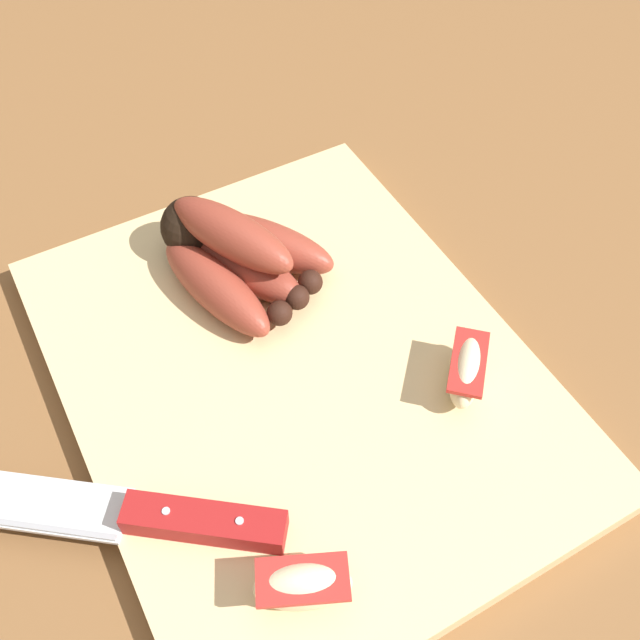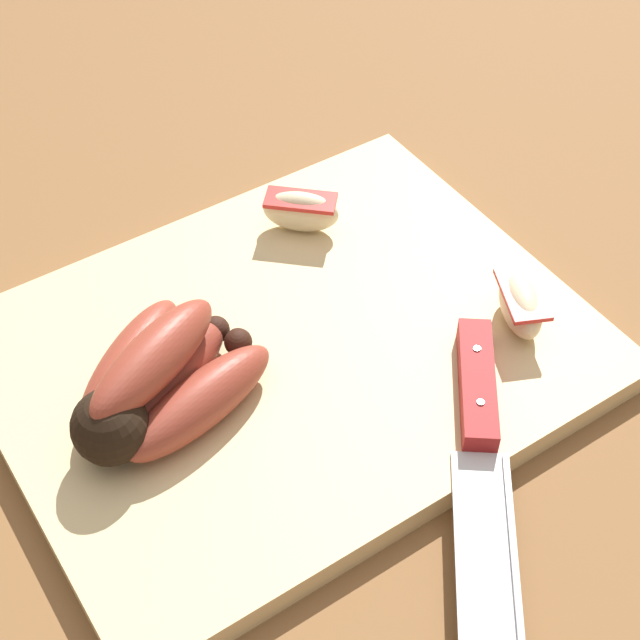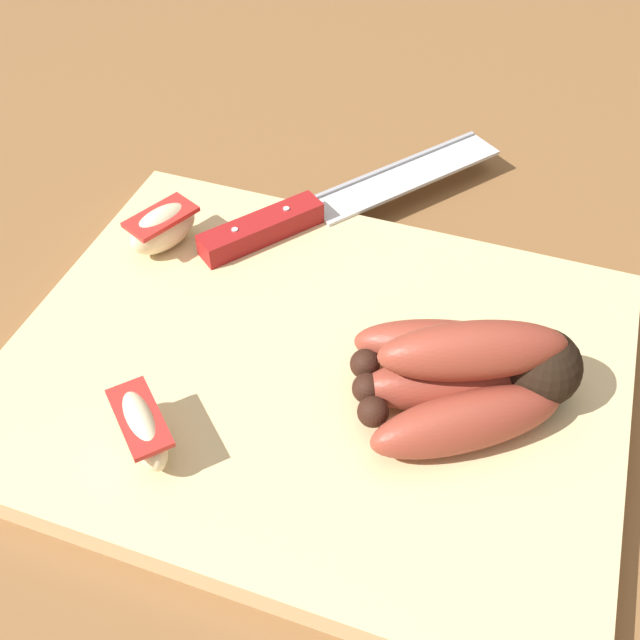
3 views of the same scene
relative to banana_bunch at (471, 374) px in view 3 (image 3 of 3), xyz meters
name	(u,v)px [view 3 (image 3 of 3)]	position (x,y,z in m)	size (l,w,h in m)	color
ground_plane	(293,360)	(-0.12, 0.01, -0.05)	(6.00, 6.00, 0.00)	brown
cutting_board	(313,371)	(-0.10, 0.00, -0.04)	(0.40, 0.31, 0.02)	#DBBC84
banana_bunch	(471,374)	(0.00, 0.00, 0.00)	(0.14, 0.13, 0.07)	black
chefs_knife	(314,209)	(-0.15, 0.14, -0.02)	(0.19, 0.24, 0.02)	silver
apple_wedge_near	(163,228)	(-0.24, 0.07, -0.01)	(0.05, 0.06, 0.03)	beige
apple_wedge_middle	(142,428)	(-0.17, -0.10, -0.01)	(0.06, 0.06, 0.03)	beige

